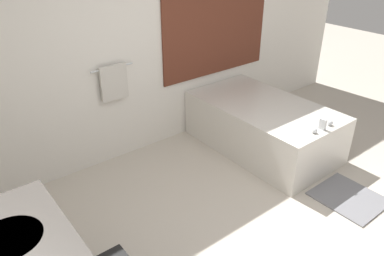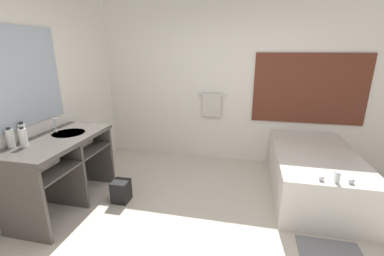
{
  "view_description": "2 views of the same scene",
  "coord_description": "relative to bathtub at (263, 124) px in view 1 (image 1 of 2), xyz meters",
  "views": [
    {
      "loc": [
        -2.02,
        -1.43,
        2.5
      ],
      "look_at": [
        -0.23,
        0.84,
        0.94
      ],
      "focal_mm": 35.0,
      "sensor_mm": 36.0,
      "label": 1
    },
    {
      "loc": [
        0.29,
        -2.14,
        1.91
      ],
      "look_at": [
        -0.36,
        0.84,
        0.96
      ],
      "focal_mm": 24.0,
      "sensor_mm": 36.0,
      "label": 2
    }
  ],
  "objects": [
    {
      "name": "bath_mat",
      "position": [
        -0.06,
        -1.29,
        -0.32
      ],
      "size": [
        0.59,
        0.65,
        0.02
      ],
      "color": "slate",
      "rests_on": "ground_plane"
    },
    {
      "name": "ground_plane",
      "position": [
        -1.23,
        -1.28,
        -0.33
      ],
      "size": [
        16.0,
        16.0,
        0.0
      ],
      "primitive_type": "plane",
      "color": "beige",
      "rests_on": "ground"
    },
    {
      "name": "bathtub",
      "position": [
        0.0,
        0.0,
        0.0
      ],
      "size": [
        1.04,
        1.83,
        0.72
      ],
      "color": "silver",
      "rests_on": "ground_plane"
    },
    {
      "name": "wall_back_with_blinds",
      "position": [
        -1.19,
        0.95,
        1.02
      ],
      "size": [
        7.4,
        0.13,
        2.7
      ],
      "color": "white",
      "rests_on": "ground_plane"
    }
  ]
}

